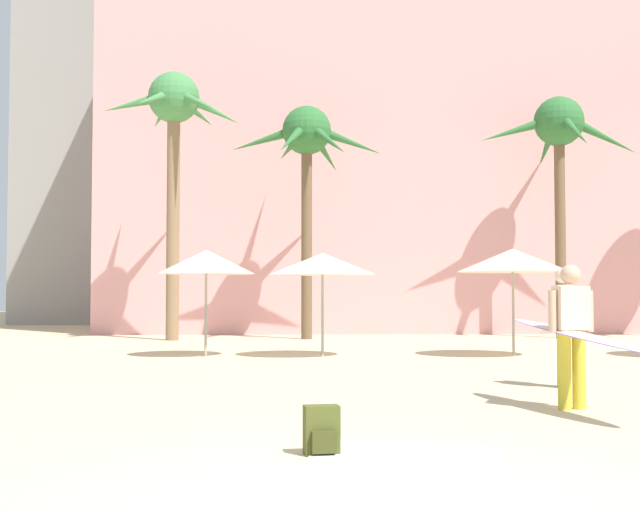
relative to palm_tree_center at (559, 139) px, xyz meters
The scene contains 12 objects.
ground 22.84m from the palm_tree_center, 111.11° to the right, with size 120.00×120.00×0.00m, color beige.
hotel_pink 8.08m from the palm_tree_center, 120.08° to the left, with size 22.42×9.58×15.13m, color pink.
palm_tree_center is the anchor object (origin of this frame).
palm_tree_right 8.03m from the palm_tree_center, behind, with size 4.77×4.48×7.14m.
palm_tree_far_right 12.05m from the palm_tree_center, behind, with size 4.17×3.98×8.03m.
cafe_umbrella_2 9.46m from the palm_tree_center, 114.48° to the right, with size 2.47×2.47×2.38m.
cafe_umbrella_3 11.74m from the palm_tree_center, 135.04° to the right, with size 2.36×2.36×2.28m.
cafe_umbrella_5 13.49m from the palm_tree_center, 143.57° to the right, with size 2.16×2.16×2.35m.
beach_towel 21.20m from the palm_tree_center, 111.26° to the right, with size 1.54×0.87×0.01m, color white.
backpack 21.48m from the palm_tree_center, 113.10° to the right, with size 0.32×0.28×0.42m.
person_mid_center 17.89m from the palm_tree_center, 107.06° to the right, with size 1.10×3.06×1.73m.
person_mid_right 15.47m from the palm_tree_center, 107.45° to the right, with size 0.26×0.61×1.77m.
Camera 1 is at (-0.38, -5.73, 1.38)m, focal length 47.23 mm.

